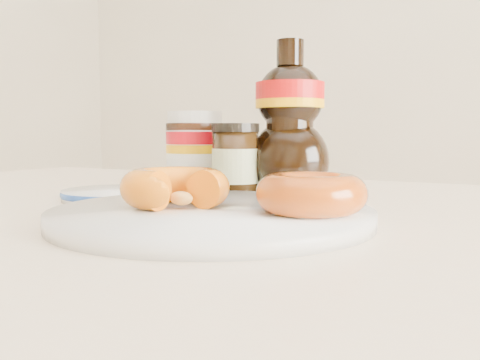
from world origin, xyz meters
The scene contains 8 objects.
dining_table centered at (0.00, 0.10, 0.67)m, with size 1.40×0.90×0.75m.
plate centered at (0.03, 0.05, 0.76)m, with size 0.28×0.28×0.01m.
donut_bitten centered at (0.00, 0.04, 0.78)m, with size 0.10×0.10×0.03m, color orange.
donut_whole centered at (0.12, 0.06, 0.78)m, with size 0.09×0.09×0.03m, color #903609.
nutella_jar centered at (-0.11, 0.24, 0.81)m, with size 0.08×0.08×0.11m.
syrup_bottle centered at (0.02, 0.24, 0.84)m, with size 0.10×0.08×0.19m, color black, non-canonical shape.
dark_jar centered at (-0.03, 0.21, 0.79)m, with size 0.06×0.06×0.09m.
blue_rim_saucer centered at (-0.16, 0.13, 0.76)m, with size 0.13×0.13×0.01m.
Camera 1 is at (0.29, -0.35, 0.83)m, focal length 40.00 mm.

